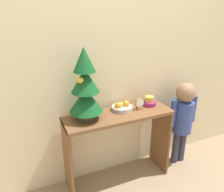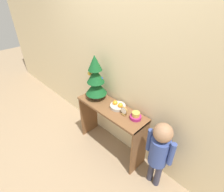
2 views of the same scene
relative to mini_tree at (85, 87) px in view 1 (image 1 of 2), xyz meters
The scene contains 8 objects.
ground_plane 1.09m from the mini_tree, 31.59° to the right, with size 12.00×12.00×0.00m, color #997F60.
back_wall 0.42m from the mini_tree, 33.58° to the left, with size 7.00×0.05×2.50m, color beige.
console_table 0.56m from the mini_tree, ahead, with size 1.01×0.34×0.74m.
mini_tree is the anchor object (origin of this frame).
fruit_bowl 0.45m from the mini_tree, ahead, with size 0.20×0.20×0.09m.
singing_bowl 0.71m from the mini_tree, ahead, with size 0.14×0.14×0.09m.
desk_clock 0.57m from the mini_tree, ahead, with size 0.10×0.04×0.12m.
child_figure 1.14m from the mini_tree, ahead, with size 0.33×0.21×0.94m.
Camera 1 is at (-0.78, -1.44, 1.61)m, focal length 35.00 mm.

